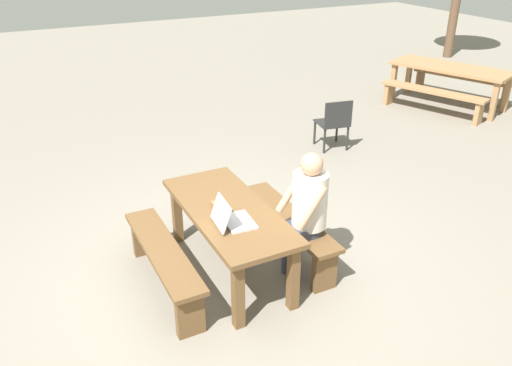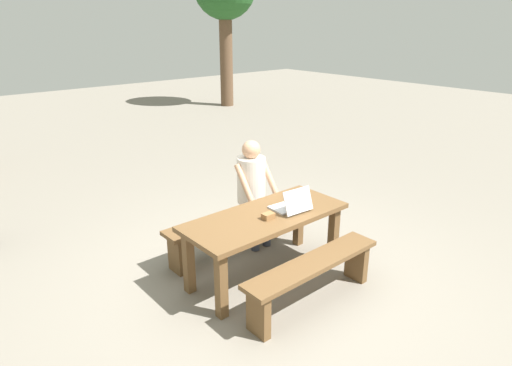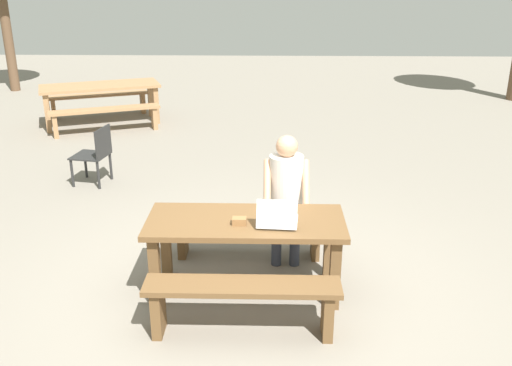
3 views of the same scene
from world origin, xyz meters
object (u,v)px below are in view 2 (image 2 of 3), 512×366
(laptop, at_px, (292,205))
(person_seated, at_px, (253,185))
(picnic_table_front, at_px, (266,224))
(small_pouch, at_px, (268,216))

(laptop, xyz_separation_m, person_seated, (0.09, 0.73, -0.01))
(picnic_table_front, bearing_deg, laptop, -18.34)
(picnic_table_front, relative_size, laptop, 4.75)
(small_pouch, bearing_deg, picnic_table_front, 61.94)
(picnic_table_front, height_order, small_pouch, small_pouch)
(small_pouch, relative_size, person_seated, 0.09)
(person_seated, bearing_deg, laptop, -97.31)
(picnic_table_front, bearing_deg, person_seated, 59.80)
(laptop, distance_m, small_pouch, 0.33)
(picnic_table_front, distance_m, laptop, 0.34)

